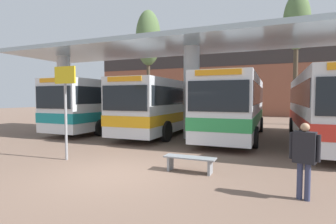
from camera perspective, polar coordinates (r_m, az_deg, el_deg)
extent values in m
plane|color=#755B4C|center=(7.94, -11.54, -13.09)|extent=(100.00, 100.00, 0.00)
cube|color=brown|center=(33.71, 15.40, 6.14)|extent=(40.00, 0.50, 8.13)
cube|color=#332D2D|center=(34.02, 15.48, 11.34)|extent=(40.00, 0.58, 1.95)
cylinder|color=silver|center=(18.98, -21.66, 3.71)|extent=(0.86, 0.86, 4.96)
cylinder|color=silver|center=(14.25, 5.11, 4.20)|extent=(0.86, 0.86, 4.96)
cube|color=#9EB2BC|center=(14.54, 5.16, 14.50)|extent=(22.90, 5.47, 0.24)
cube|color=silver|center=(19.27, -11.06, 1.80)|extent=(2.67, 11.55, 2.94)
cube|color=black|center=(19.27, -11.08, 3.46)|extent=(2.71, 11.09, 0.94)
cube|color=teal|center=(19.30, -11.04, -0.17)|extent=(2.71, 11.59, 0.53)
cube|color=black|center=(14.84, -23.79, 2.93)|extent=(2.36, 0.08, 1.18)
cube|color=orange|center=(14.87, -23.87, 6.37)|extent=(1.80, 0.07, 0.22)
cylinder|color=black|center=(17.40, -21.20, -2.78)|extent=(0.29, 0.98, 0.97)
cylinder|color=black|center=(15.71, -14.49, -3.28)|extent=(0.29, 0.98, 0.97)
cylinder|color=black|center=(22.68, -9.20, -1.29)|extent=(0.29, 0.98, 0.97)
cylinder|color=black|center=(21.42, -3.40, -1.51)|extent=(0.29, 0.98, 0.97)
cube|color=silver|center=(16.48, -0.30, 1.57)|extent=(2.67, 10.19, 2.85)
cube|color=black|center=(16.47, -0.30, 3.46)|extent=(2.70, 9.79, 0.91)
cube|color=orange|center=(16.51, -0.30, -0.65)|extent=(2.71, 10.23, 0.51)
cube|color=black|center=(11.89, -9.52, 3.00)|extent=(2.28, 0.10, 1.14)
cube|color=orange|center=(11.92, -9.56, 7.13)|extent=(1.74, 0.08, 0.22)
cylinder|color=black|center=(14.30, -9.66, -3.69)|extent=(0.30, 1.06, 1.05)
cylinder|color=black|center=(13.20, -0.40, -4.21)|extent=(0.30, 1.06, 1.05)
cylinder|color=black|center=(19.59, -0.62, -1.82)|extent=(0.30, 1.06, 1.05)
cylinder|color=black|center=(18.80, 6.40, -2.05)|extent=(0.30, 1.06, 1.05)
cube|color=silver|center=(15.21, 14.35, 1.54)|extent=(2.70, 10.04, 3.01)
cube|color=black|center=(15.20, 14.38, 3.70)|extent=(2.74, 9.64, 0.96)
cube|color=#2D934C|center=(15.24, 14.31, -1.01)|extent=(2.75, 10.08, 0.54)
cube|color=black|center=(10.24, 10.69, 3.41)|extent=(2.35, 0.09, 1.20)
cube|color=orange|center=(10.28, 10.75, 8.50)|extent=(1.79, 0.08, 0.22)
cylinder|color=black|center=(12.53, 6.57, -4.84)|extent=(0.29, 0.96, 0.96)
cylinder|color=black|center=(12.12, 18.36, -5.24)|extent=(0.29, 0.96, 0.96)
cylinder|color=black|center=(18.20, 11.43, -2.40)|extent=(0.29, 0.96, 0.96)
cylinder|color=black|center=(17.92, 19.50, -2.61)|extent=(0.29, 0.96, 0.96)
cube|color=silver|center=(14.99, 31.06, 1.11)|extent=(2.66, 11.40, 2.97)
cube|color=black|center=(14.99, 31.12, 3.27)|extent=(2.70, 10.95, 0.95)
cube|color=red|center=(15.03, 30.99, -1.44)|extent=(2.70, 11.44, 0.53)
cylinder|color=black|center=(11.46, 27.29, -5.88)|extent=(0.29, 0.97, 0.97)
cylinder|color=black|center=(18.05, 25.40, -2.67)|extent=(0.29, 0.97, 0.97)
cube|color=gray|center=(7.89, 4.75, -9.83)|extent=(1.55, 0.44, 0.04)
cube|color=gray|center=(8.15, 0.52, -11.06)|extent=(0.07, 0.37, 0.42)
cube|color=gray|center=(7.79, 9.17, -11.78)|extent=(0.07, 0.37, 0.42)
cylinder|color=gray|center=(9.94, -21.34, -2.03)|extent=(0.09, 0.09, 2.71)
cube|color=gold|center=(9.93, -21.53, 7.51)|extent=(0.90, 0.06, 0.60)
cylinder|color=#333856|center=(6.54, 26.74, -13.21)|extent=(0.15, 0.15, 0.81)
cylinder|color=#333856|center=(6.51, 28.09, -13.31)|extent=(0.15, 0.15, 0.81)
cube|color=black|center=(6.36, 27.58, -6.82)|extent=(0.49, 0.35, 0.67)
sphere|color=tan|center=(6.30, 27.68, -2.97)|extent=(0.19, 0.19, 0.19)
cylinder|color=black|center=(6.41, 25.26, -6.63)|extent=(0.11, 0.11, 0.57)
cylinder|color=black|center=(6.32, 29.94, -6.89)|extent=(0.11, 0.11, 0.57)
cylinder|color=#473A2B|center=(27.06, -4.28, 5.58)|extent=(0.35, 0.35, 6.76)
ellipsoid|color=#516B3D|center=(27.71, -4.32, 15.78)|extent=(2.53, 2.53, 5.57)
cylinder|color=#473A2B|center=(24.05, 25.95, 6.05)|extent=(0.36, 0.36, 7.15)
ellipsoid|color=#516B3D|center=(24.80, 26.23, 17.28)|extent=(2.09, 2.09, 4.61)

